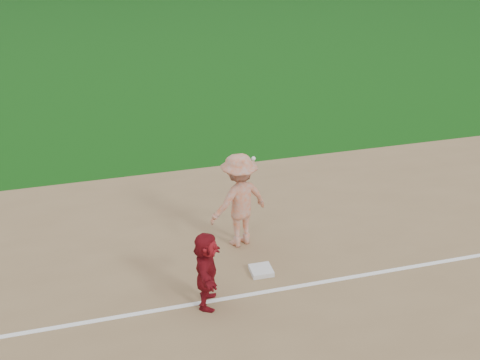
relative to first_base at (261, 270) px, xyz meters
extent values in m
plane|color=#10460D|center=(0.02, 0.16, -0.07)|extent=(160.00, 160.00, 0.00)
cube|color=white|center=(0.02, -0.64, -0.04)|extent=(60.00, 0.10, 0.01)
cube|color=silver|center=(0.00, 0.00, 0.00)|extent=(0.44, 0.44, 0.10)
imported|color=maroon|center=(-1.26, -0.68, 0.70)|extent=(0.81, 1.46, 1.51)
imported|color=#A8A8AB|center=(-0.13, 1.20, 0.99)|extent=(1.53, 1.17, 2.08)
sphere|color=white|center=(0.04, 0.73, 2.14)|extent=(0.08, 0.08, 0.08)
camera|label=1|loc=(-3.07, -9.52, 6.96)|focal=45.00mm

